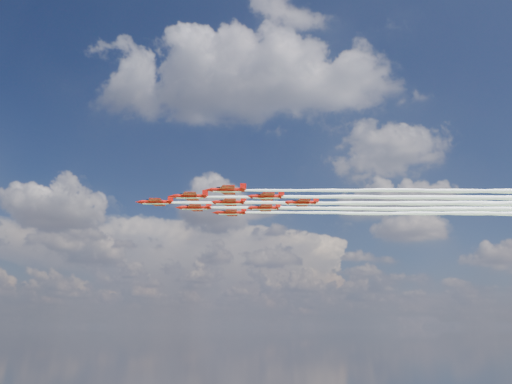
{
  "coord_description": "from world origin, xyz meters",
  "views": [
    {
      "loc": [
        24.02,
        -135.67,
        52.29
      ],
      "look_at": [
        5.54,
        -2.22,
        88.88
      ],
      "focal_mm": 35.0,
      "sensor_mm": 36.0,
      "label": 1
    }
  ],
  "objects": [
    {
      "name": "jet_row3_centre",
      "position": [
        62.71,
        7.92,
        86.17
      ],
      "size": [
        136.76,
        25.83,
        2.62
      ],
      "rotation": [
        0.0,
        0.0,
        0.15
      ],
      "color": "red"
    },
    {
      "name": "jet_row4_port",
      "position": [
        73.85,
        2.99,
        86.17
      ],
      "size": [
        136.76,
        25.83,
        2.62
      ],
      "rotation": [
        0.0,
        0.0,
        0.15
      ],
      "color": "red"
    },
    {
      "name": "jet_lead",
      "position": [
        42.45,
        4.76,
        86.17
      ],
      "size": [
        136.76,
        25.83,
        2.62
      ],
      "rotation": [
        0.0,
        0.0,
        0.15
      ],
      "color": "red"
    },
    {
      "name": "jet_row2_port",
      "position": [
        53.59,
        -0.17,
        86.17
      ],
      "size": [
        136.76,
        25.83,
        2.62
      ],
      "rotation": [
        0.0,
        0.0,
        0.15
      ],
      "color": "red"
    },
    {
      "name": "jet_row2_starb",
      "position": [
        51.56,
        12.85,
        86.17
      ],
      "size": [
        136.76,
        25.83,
        2.62
      ],
      "rotation": [
        0.0,
        0.0,
        0.15
      ],
      "color": "red"
    },
    {
      "name": "jet_row3_starb",
      "position": [
        60.68,
        20.94,
        86.17
      ],
      "size": [
        136.76,
        25.83,
        2.62
      ],
      "rotation": [
        0.0,
        0.0,
        0.15
      ],
      "color": "red"
    },
    {
      "name": "jet_row4_starb",
      "position": [
        71.82,
        16.01,
        86.17
      ],
      "size": [
        136.76,
        25.83,
        2.62
      ],
      "rotation": [
        0.0,
        0.0,
        0.15
      ],
      "color": "red"
    },
    {
      "name": "jet_row3_port",
      "position": [
        64.74,
        -5.1,
        86.17
      ],
      "size": [
        136.76,
        25.83,
        2.62
      ],
      "rotation": [
        0.0,
        0.0,
        0.15
      ],
      "color": "red"
    }
  ]
}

